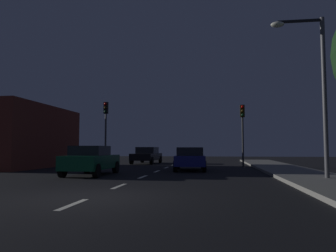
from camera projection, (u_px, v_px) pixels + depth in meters
ground_plane at (145, 176)px, 15.80m from camera, size 80.00×80.00×0.00m
sidewalk_curb_right at (308, 176)px, 14.74m from camera, size 3.00×40.00×0.15m
lane_stripe_nearest at (73, 204)px, 7.70m from camera, size 0.16×1.60×0.01m
lane_stripe_second at (119, 186)px, 11.45m from camera, size 0.16×1.60×0.01m
lane_stripe_third at (143, 177)px, 15.20m from camera, size 0.16×1.60×0.01m
lane_stripe_fourth at (157, 171)px, 18.96m from camera, size 0.16×1.60×0.01m
lane_stripe_fifth at (166, 168)px, 22.71m from camera, size 0.16×1.60×0.01m
lane_stripe_sixth at (173, 165)px, 26.46m from camera, size 0.16×1.60×0.01m
traffic_signal_left at (106, 121)px, 25.23m from camera, size 0.32×0.38×4.93m
traffic_signal_right at (243, 123)px, 23.75m from camera, size 0.32×0.38×4.51m
car_stopped_ahead at (190, 158)px, 19.82m from camera, size 2.07×4.29×1.40m
car_adjacent_lane at (91, 160)px, 16.27m from camera, size 1.89×4.13×1.46m
car_oncoming_far at (147, 155)px, 28.94m from camera, size 2.14×4.61×1.46m
street_lamp_right at (315, 80)px, 13.37m from camera, size 2.15×0.36×6.75m
storefront_left at (17, 137)px, 23.36m from camera, size 5.34×9.25×4.34m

